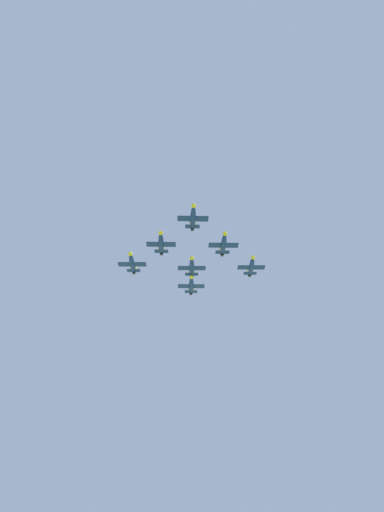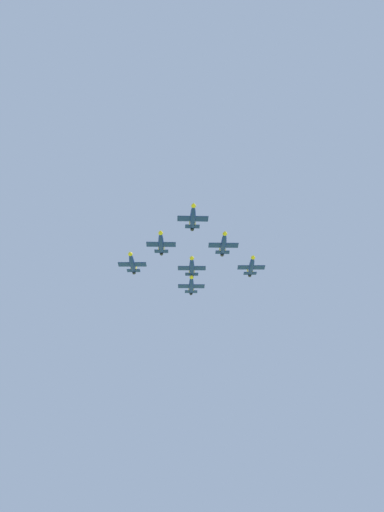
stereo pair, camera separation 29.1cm
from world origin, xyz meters
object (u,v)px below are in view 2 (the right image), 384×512
jet_lead (193,217)px  jet_slot_rear (192,267)px  jet_right_wingman (161,243)px  jet_right_outer (132,263)px  jet_trailing (191,285)px  jet_left_wingman (224,244)px  jet_left_outer (251,266)px

jet_lead → jet_slot_rear: bearing=179.2°
jet_lead → jet_right_wingman: 17.74m
jet_right_outer → jet_trailing: size_ratio=1.03×
jet_left_wingman → jet_slot_rear: 17.71m
jet_left_wingman → jet_right_outer: jet_left_wingman is taller
jet_left_wingman → jet_right_wingman: jet_right_wingman is taller
jet_left_wingman → jet_slot_rear: bearing=-139.9°
jet_right_wingman → jet_trailing: jet_right_wingman is taller
jet_left_wingman → jet_lead: bearing=-40.7°
jet_right_wingman → jet_slot_rear: 17.73m
jet_lead → jet_trailing: jet_lead is taller
jet_left_outer → jet_trailing: jet_left_outer is taller
jet_left_outer → jet_right_outer: jet_right_outer is taller
jet_right_outer → jet_left_outer: bearing=91.1°
jet_right_outer → jet_lead: bearing=41.5°
jet_lead → jet_right_wingman: size_ratio=1.00×
jet_trailing → jet_left_wingman: bearing=22.9°
jet_right_wingman → jet_lead: bearing=39.8°
jet_left_wingman → jet_trailing: size_ratio=1.03×
jet_left_wingman → jet_right_wingman: 22.66m
jet_left_wingman → jet_left_outer: bearing=139.3°
jet_lead → jet_right_outer: (-15.42, -31.40, -4.44)m
jet_left_wingman → jet_right_outer: (1.32, -36.48, -1.29)m
jet_right_outer → jet_trailing: jet_right_outer is taller
jet_trailing → jet_lead: bearing=-0.1°
jet_left_wingman → jet_right_wingman: bearing=-90.3°
jet_left_outer → jet_trailing: size_ratio=0.99×
jet_slot_rear → jet_right_wingman: bearing=-39.8°
jet_slot_rear → jet_lead: bearing=0.6°
jet_left_outer → jet_trailing: bearing=-119.7°
jet_lead → jet_trailing: 40.64m
jet_left_wingman → jet_right_outer: size_ratio=1.00×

